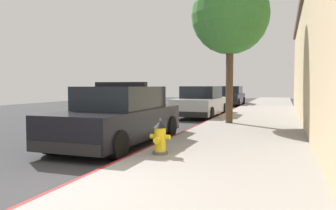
{
  "coord_description": "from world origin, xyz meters",
  "views": [
    {
      "loc": [
        2.96,
        -3.6,
        1.57
      ],
      "look_at": [
        -0.36,
        5.8,
        1.0
      ],
      "focal_mm": 35.4,
      "sensor_mm": 36.0,
      "label": 1
    }
  ],
  "objects": [
    {
      "name": "street_tree",
      "position": [
        0.93,
        9.34,
        4.27
      ],
      "size": [
        2.98,
        2.98,
        5.64
      ],
      "color": "brown",
      "rests_on": "sidewalk_pavement"
    },
    {
      "name": "sidewalk_pavement",
      "position": [
        1.79,
        10.0,
        0.07
      ],
      "size": [
        3.57,
        60.0,
        0.14
      ],
      "primitive_type": "cube",
      "color": "gray",
      "rests_on": "ground"
    },
    {
      "name": "curb_painted_edge",
      "position": [
        -0.04,
        10.0,
        0.07
      ],
      "size": [
        0.08,
        60.0,
        0.14
      ],
      "primitive_type": "cube",
      "color": "maroon",
      "rests_on": "ground"
    },
    {
      "name": "fire_hydrant",
      "position": [
        0.5,
        2.86,
        0.49
      ],
      "size": [
        0.44,
        0.4,
        0.76
      ],
      "color": "#4C4C51",
      "rests_on": "sidewalk_pavement"
    },
    {
      "name": "parked_car_dark_far",
      "position": [
        -1.22,
        23.49,
        0.74
      ],
      "size": [
        1.94,
        4.84,
        1.56
      ],
      "color": "black",
      "rests_on": "ground"
    },
    {
      "name": "parked_car_silver_ahead",
      "position": [
        -1.05,
        12.84,
        0.74
      ],
      "size": [
        1.94,
        4.84,
        1.56
      ],
      "color": "#B2B5BA",
      "rests_on": "ground"
    },
    {
      "name": "ground_plane",
      "position": [
        -4.21,
        10.0,
        -0.1
      ],
      "size": [
        29.17,
        60.0,
        0.2
      ],
      "primitive_type": "cube",
      "color": "#353538"
    },
    {
      "name": "police_cruiser",
      "position": [
        -1.22,
        4.34,
        0.74
      ],
      "size": [
        1.94,
        4.84,
        1.68
      ],
      "color": "black",
      "rests_on": "ground"
    }
  ]
}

